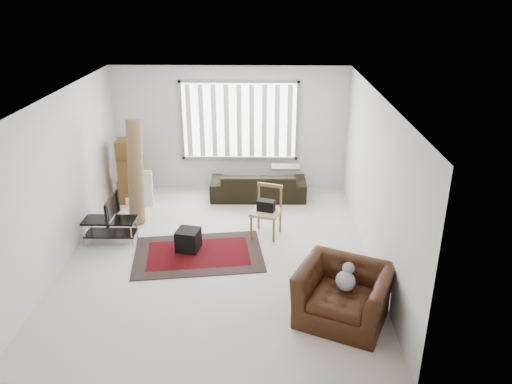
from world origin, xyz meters
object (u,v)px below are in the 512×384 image
sofa (258,181)px  armchair (344,291)px  side_chair (266,209)px  tv_stand (110,226)px  moving_boxes (131,173)px

sofa → armchair: 4.32m
side_chair → tv_stand: bearing=-155.2°
armchair → tv_stand: bearing=175.1°
armchair → side_chair: bearing=137.1°
moving_boxes → sofa: size_ratio=0.66×
side_chair → armchair: (1.04, -2.45, -0.07)m
tv_stand → sofa: bearing=38.7°
moving_boxes → armchair: moving_boxes is taller
armchair → moving_boxes: bearing=158.4°
sofa → armchair: bearing=105.6°
tv_stand → sofa: (2.56, 2.05, 0.06)m
moving_boxes → sofa: moving_boxes is taller
sofa → tv_stand: bearing=37.9°
tv_stand → moving_boxes: bearing=92.3°
moving_boxes → armchair: bearing=-45.7°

